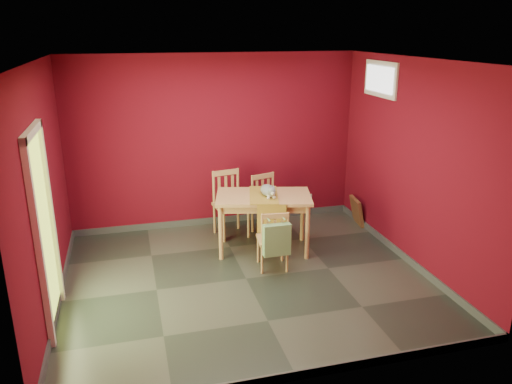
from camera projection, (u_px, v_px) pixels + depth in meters
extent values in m
plane|color=#2D342D|center=(246.00, 279.00, 6.36)|extent=(4.50, 4.50, 0.00)
plane|color=maroon|center=(215.00, 142.00, 7.77)|extent=(4.50, 0.00, 4.50)
plane|color=maroon|center=(303.00, 244.00, 4.10)|extent=(4.50, 0.00, 4.50)
plane|color=maroon|center=(43.00, 192.00, 5.39)|extent=(0.00, 4.00, 4.00)
plane|color=maroon|center=(413.00, 165.00, 6.48)|extent=(0.00, 4.00, 4.00)
plane|color=white|center=(245.00, 60.00, 5.51)|extent=(4.50, 4.50, 0.00)
cube|color=#3F4244|center=(217.00, 220.00, 8.17)|extent=(4.50, 0.02, 0.10)
cube|color=#3F4244|center=(298.00, 375.00, 4.51)|extent=(4.50, 0.02, 0.10)
cube|color=#3F4244|center=(59.00, 298.00, 5.80)|extent=(0.03, 4.00, 0.10)
cube|color=#3F4244|center=(403.00, 256.00, 6.88)|extent=(0.03, 4.00, 0.10)
cube|color=#B7D838|center=(44.00, 234.00, 5.12)|extent=(0.02, 0.85, 2.05)
cube|color=white|center=(39.00, 248.00, 4.69)|extent=(0.06, 0.08, 2.13)
cube|color=white|center=(51.00, 215.00, 5.54)|extent=(0.06, 0.08, 2.13)
cube|color=white|center=(31.00, 132.00, 4.80)|extent=(0.06, 1.01, 0.08)
cube|color=white|center=(381.00, 79.00, 7.08)|extent=(0.03, 0.90, 0.50)
cube|color=white|center=(379.00, 79.00, 7.08)|extent=(0.02, 0.76, 0.36)
cube|color=silver|center=(310.00, 197.00, 8.48)|extent=(0.08, 0.02, 0.12)
cube|color=tan|center=(264.00, 197.00, 6.96)|extent=(1.46, 1.06, 0.04)
cube|color=tan|center=(264.00, 202.00, 6.99)|extent=(1.30, 0.90, 0.11)
cylinder|color=tan|center=(221.00, 233.00, 6.78)|extent=(0.06, 0.06, 0.78)
cylinder|color=tan|center=(223.00, 216.00, 7.38)|extent=(0.06, 0.06, 0.78)
cylinder|color=tan|center=(307.00, 232.00, 6.80)|extent=(0.06, 0.06, 0.78)
cylinder|color=tan|center=(302.00, 216.00, 7.40)|extent=(0.06, 0.06, 0.78)
cube|color=olive|center=(264.00, 195.00, 6.95)|extent=(0.57, 0.87, 0.01)
cube|color=olive|center=(272.00, 219.00, 6.65)|extent=(0.38, 0.10, 0.40)
cube|color=tan|center=(231.00, 206.00, 7.55)|extent=(0.54, 0.54, 0.04)
cylinder|color=tan|center=(224.00, 228.00, 7.38)|extent=(0.04, 0.04, 0.45)
cylinder|color=tan|center=(215.00, 219.00, 7.72)|extent=(0.04, 0.04, 0.45)
cylinder|color=tan|center=(248.00, 224.00, 7.54)|extent=(0.04, 0.04, 0.45)
cylinder|color=tan|center=(238.00, 215.00, 7.88)|extent=(0.04, 0.04, 0.45)
cylinder|color=tan|center=(214.00, 187.00, 7.56)|extent=(0.04, 0.04, 0.50)
cylinder|color=tan|center=(238.00, 184.00, 7.72)|extent=(0.04, 0.04, 0.50)
cube|color=tan|center=(226.00, 173.00, 7.57)|extent=(0.42, 0.11, 0.08)
cube|color=tan|center=(219.00, 189.00, 7.61)|extent=(0.04, 0.03, 0.39)
cube|color=tan|center=(226.00, 188.00, 7.65)|extent=(0.04, 0.03, 0.39)
cube|color=tan|center=(233.00, 187.00, 7.70)|extent=(0.04, 0.03, 0.39)
cube|color=tan|center=(269.00, 207.00, 7.62)|extent=(0.53, 0.53, 0.04)
cylinder|color=tan|center=(265.00, 227.00, 7.45)|extent=(0.04, 0.04, 0.42)
cylinder|color=tan|center=(252.00, 219.00, 7.75)|extent=(0.04, 0.04, 0.42)
cylinder|color=tan|center=(285.00, 222.00, 7.63)|extent=(0.04, 0.04, 0.42)
cylinder|color=tan|center=(272.00, 215.00, 7.93)|extent=(0.04, 0.04, 0.42)
cylinder|color=tan|center=(252.00, 190.00, 7.60)|extent=(0.04, 0.04, 0.46)
cylinder|color=tan|center=(273.00, 186.00, 7.78)|extent=(0.04, 0.04, 0.46)
cube|color=tan|center=(263.00, 176.00, 7.63)|extent=(0.38, 0.14, 0.07)
cube|color=tan|center=(257.00, 192.00, 7.65)|extent=(0.04, 0.03, 0.36)
cube|color=tan|center=(263.00, 191.00, 7.70)|extent=(0.04, 0.03, 0.36)
cube|color=tan|center=(268.00, 190.00, 7.75)|extent=(0.04, 0.03, 0.36)
cube|color=tan|center=(273.00, 240.00, 6.55)|extent=(0.43, 0.43, 0.04)
cylinder|color=tan|center=(282.00, 248.00, 6.79)|extent=(0.03, 0.03, 0.38)
cylinder|color=tan|center=(287.00, 259.00, 6.48)|extent=(0.03, 0.03, 0.38)
cylinder|color=tan|center=(258.00, 250.00, 6.75)|extent=(0.03, 0.03, 0.38)
cylinder|color=tan|center=(262.00, 260.00, 6.44)|extent=(0.03, 0.03, 0.38)
cylinder|color=tan|center=(288.00, 228.00, 6.35)|extent=(0.03, 0.03, 0.41)
cylinder|color=tan|center=(262.00, 229.00, 6.30)|extent=(0.03, 0.03, 0.41)
cube|color=tan|center=(275.00, 216.00, 6.27)|extent=(0.35, 0.07, 0.06)
cube|color=tan|center=(282.00, 231.00, 6.35)|extent=(0.03, 0.02, 0.32)
cube|color=tan|center=(275.00, 231.00, 6.34)|extent=(0.03, 0.02, 0.32)
cube|color=tan|center=(268.00, 232.00, 6.32)|extent=(0.03, 0.02, 0.32)
cube|color=#709A63|center=(277.00, 240.00, 6.29)|extent=(0.35, 0.11, 0.42)
cylinder|color=#709A63|center=(268.00, 219.00, 6.24)|extent=(0.02, 0.18, 0.02)
cylinder|color=#709A63|center=(283.00, 218.00, 6.28)|extent=(0.02, 0.18, 0.02)
cube|color=brown|center=(357.00, 211.00, 8.09)|extent=(0.20, 0.45, 0.43)
cube|color=black|center=(357.00, 211.00, 8.09)|extent=(0.13, 0.31, 0.30)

